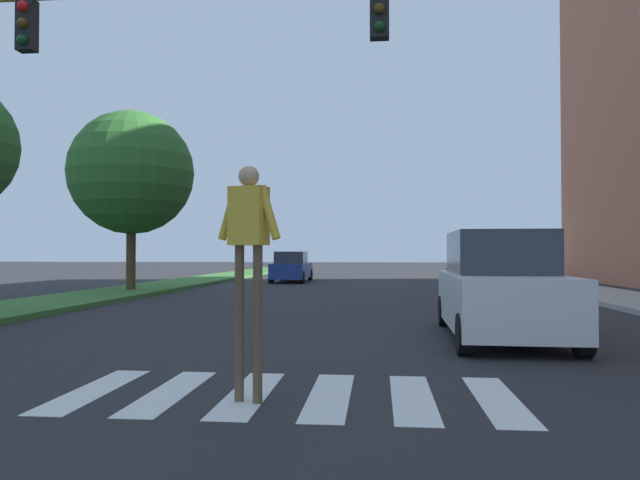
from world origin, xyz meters
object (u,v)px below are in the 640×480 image
(suv_crossing, at_px, (500,287))
(tree_far, at_px, (131,173))
(sedan_midblock, at_px, (292,268))
(traffic_light_gantry, at_px, (29,70))
(pedestrian_performer, at_px, (249,244))

(suv_crossing, bearing_deg, tree_far, 137.06)
(tree_far, relative_size, sedan_midblock, 1.54)
(traffic_light_gantry, xyz_separation_m, pedestrian_performer, (4.03, -2.49, -2.74))
(suv_crossing, relative_size, sedan_midblock, 1.03)
(traffic_light_gantry, distance_m, suv_crossing, 8.76)
(sedan_midblock, bearing_deg, tree_far, -117.74)
(tree_far, distance_m, traffic_light_gantry, 14.16)
(traffic_light_gantry, relative_size, sedan_midblock, 2.23)
(traffic_light_gantry, bearing_deg, pedestrian_performer, -31.65)
(tree_far, relative_size, suv_crossing, 1.49)
(suv_crossing, distance_m, sedan_midblock, 21.49)
(suv_crossing, bearing_deg, pedestrian_performer, -125.55)
(tree_far, relative_size, traffic_light_gantry, 0.69)
(suv_crossing, height_order, sedan_midblock, suv_crossing)
(traffic_light_gantry, relative_size, suv_crossing, 2.15)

